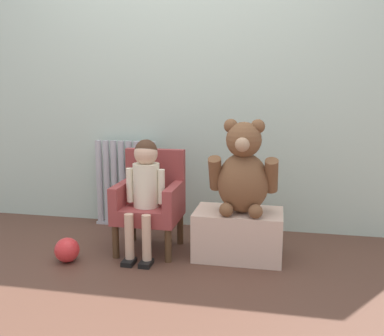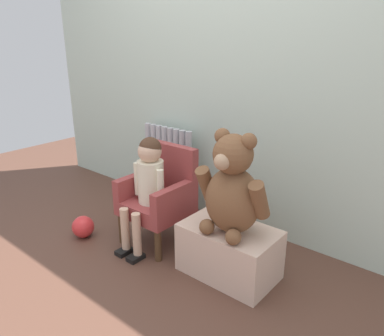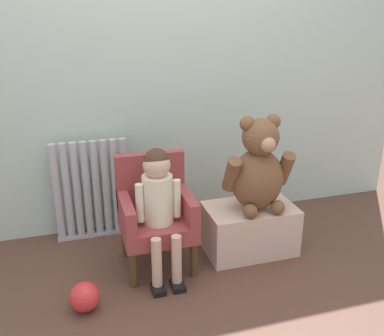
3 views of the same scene
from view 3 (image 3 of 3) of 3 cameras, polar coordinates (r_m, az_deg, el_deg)
name	(u,v)px [view 3 (image 3 of 3)]	position (r m, az deg, el deg)	size (l,w,h in m)	color
ground_plane	(201,313)	(2.29, 1.22, -18.76)	(6.00, 6.00, 0.00)	brown
back_wall	(151,50)	(2.83, -5.52, 15.42)	(3.80, 0.05, 2.40)	silver
radiator	(92,191)	(2.87, -13.21, -2.94)	(0.50, 0.05, 0.67)	#B6B5BC
child_armchair	(155,212)	(2.51, -4.92, -5.81)	(0.41, 0.39, 0.66)	#953B3A
child_figure	(159,195)	(2.35, -4.49, -3.61)	(0.25, 0.35, 0.75)	beige
low_bench	(249,229)	(2.73, 7.64, -8.02)	(0.55, 0.34, 0.30)	beige
large_teddy_bear	(258,169)	(2.55, 8.83, -0.17)	(0.42, 0.30, 0.58)	brown
toy_ball	(85,297)	(2.33, -14.12, -16.32)	(0.15, 0.15, 0.15)	red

